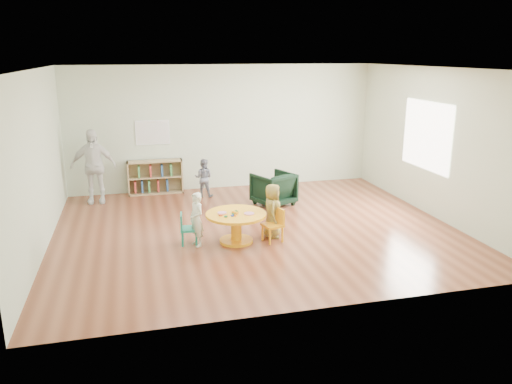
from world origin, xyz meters
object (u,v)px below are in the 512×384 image
at_px(child_left, 197,219).
at_px(adult_caretaker, 93,166).
at_px(bookshelf, 155,177).
at_px(kid_chair_right, 275,224).
at_px(toddler, 204,178).
at_px(kid_chair_left, 187,228).
at_px(armchair, 274,189).
at_px(child_right, 272,211).
at_px(activity_table, 236,222).

relative_size(child_left, adult_caretaker, 0.58).
height_order(bookshelf, child_left, child_left).
relative_size(kid_chair_right, toddler, 0.67).
relative_size(kid_chair_left, adult_caretaker, 0.34).
bearing_deg(kid_chair_left, child_left, 64.73).
distance_m(kid_chair_left, toddler, 2.85).
distance_m(bookshelf, toddler, 1.16).
xyz_separation_m(armchair, adult_caretaker, (-3.58, 1.07, 0.44)).
distance_m(armchair, adult_caretaker, 3.76).
xyz_separation_m(child_right, adult_caretaker, (-3.04, 2.87, 0.31)).
relative_size(activity_table, toddler, 1.20).
bearing_deg(toddler, child_left, 101.45).
height_order(armchair, child_right, child_right).
xyz_separation_m(kid_chair_right, toddler, (-0.75, 2.97, 0.12)).
distance_m(child_left, toddler, 2.91).
bearing_deg(armchair, kid_chair_right, 50.40).
relative_size(bookshelf, armchair, 1.61).
xyz_separation_m(child_left, child_right, (1.30, 0.08, 0.02)).
relative_size(activity_table, child_left, 1.12).
distance_m(activity_table, child_right, 0.67).
height_order(kid_chair_left, child_left, child_left).
relative_size(kid_chair_left, armchair, 0.70).
xyz_separation_m(armchair, child_right, (-0.54, -1.81, 0.13)).
bearing_deg(kid_chair_left, kid_chair_right, 88.11).
height_order(kid_chair_right, child_right, child_right).
bearing_deg(child_right, child_left, 108.78).
xyz_separation_m(kid_chair_left, child_left, (0.16, -0.10, 0.17)).
xyz_separation_m(kid_chair_right, child_left, (-1.29, 0.11, 0.14)).
distance_m(child_left, adult_caretaker, 3.44).
distance_m(toddler, adult_caretaker, 2.31).
bearing_deg(armchair, kid_chair_left, 17.79).
relative_size(kid_chair_right, child_left, 0.63).
bearing_deg(child_left, activity_table, 70.33).
distance_m(bookshelf, armchair, 2.77).
bearing_deg(kid_chair_left, armchair, 138.16).
bearing_deg(toddler, kid_chair_right, 126.25).
xyz_separation_m(bookshelf, child_left, (0.49, -3.39, 0.08)).
bearing_deg(toddler, adult_caretaker, 19.60).
distance_m(armchair, child_right, 1.89).
height_order(child_left, toddler, child_left).
xyz_separation_m(bookshelf, armchair, (2.33, -1.51, -0.03)).
height_order(child_left, adult_caretaker, adult_caretaker).
xyz_separation_m(kid_chair_right, bookshelf, (-1.78, 3.50, 0.06)).
bearing_deg(kid_chair_right, child_left, 69.89).
height_order(kid_chair_left, child_right, child_right).
bearing_deg(kid_chair_right, toddler, -0.92).
height_order(armchair, toddler, toddler).
distance_m(kid_chair_left, armchair, 2.68).
height_order(child_left, child_right, child_right).
xyz_separation_m(kid_chair_right, armchair, (0.55, 2.00, 0.04)).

